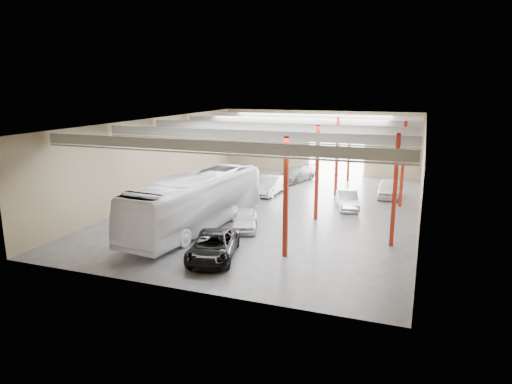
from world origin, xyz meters
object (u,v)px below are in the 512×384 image
Objects in this scene: coach_bus at (196,202)px; car_row_a at (245,220)px; black_sedan at (213,246)px; car_right_near at (347,200)px; car_row_b at (269,185)px; car_right_far at (388,188)px; car_row_c at (296,174)px.

coach_bus is 3.38× the size of car_row_a.
car_right_near is at bearing 54.38° from black_sedan.
car_row_b reaches higher than black_sedan.
coach_bus is 6.09m from black_sedan.
car_right_far is (8.57, 13.20, 0.10)m from car_row_a.
car_row_c is at bearing 155.47° from car_right_far.
black_sedan is 22.67m from car_row_c.
car_row_c is at bearing 88.49° from coach_bus.
car_right_far is (9.51, -3.67, 0.02)m from car_row_c.
coach_bus is 17.98m from car_row_c.
car_right_far is at bearing 52.50° from black_sedan.
coach_bus is at bearing -150.77° from car_right_near.
car_row_b is 6.42m from car_row_c.
car_row_c is (-1.24, 22.63, 0.02)m from black_sedan.
car_right_far is at bearing 46.14° from car_right_near.
car_right_near is 5.91m from car_right_far.
car_row_b is at bearing -79.08° from car_row_c.
car_right_far reaches higher than black_sedan.
car_row_a is at bearing 78.97° from black_sedan.
coach_bus is 2.72× the size of car_row_b.
car_right_near is at bearing -15.75° from car_row_b.
black_sedan is at bearing -117.03° from car_right_far.
car_row_b is (-2.02, 16.27, 0.09)m from black_sedan.
black_sedan reaches higher than car_row_a.
car_row_c is (0.79, 6.37, -0.06)m from car_row_b.
coach_bus reaches higher than car_right_far.
car_row_a is 0.76× the size of car_row_c.
coach_bus is at bearing 178.40° from car_row_a.
black_sedan is at bearing -104.83° from car_row_a.
coach_bus reaches higher than black_sedan.
coach_bus is 2.56× the size of black_sedan.
car_row_a is (3.23, 0.93, -1.21)m from coach_bus.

